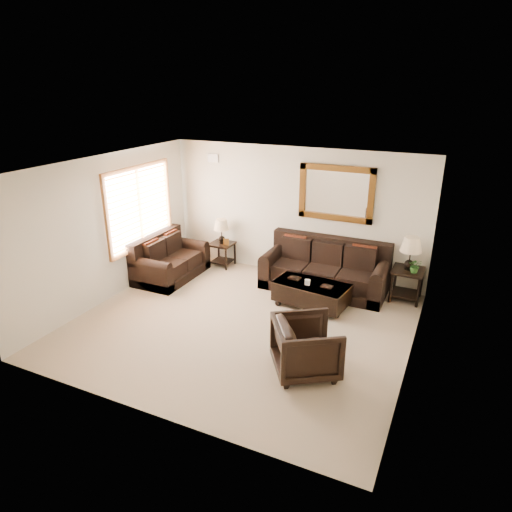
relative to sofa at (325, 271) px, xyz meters
The scene contains 11 objects.
room 2.41m from the sofa, 112.96° to the right, with size 5.51×5.01×2.71m.
window 3.91m from the sofa, 162.47° to the right, with size 0.07×1.96×1.66m.
mirror 1.55m from the sofa, 90.00° to the left, with size 1.50×0.06×1.10m.
air_vent 3.43m from the sofa, behind, with size 0.25×0.02×0.18m, color #999999.
sofa is the anchor object (origin of this frame).
loveseat 3.28m from the sofa, 165.20° to the right, with size 0.96×1.61×0.91m.
end_table_left 2.48m from the sofa, behind, with size 0.49×0.49×1.08m.
end_table_right 1.62m from the sofa, ahead, with size 0.57×0.57×1.25m.
coffee_table 0.85m from the sofa, 89.94° to the right, with size 1.42×0.89×0.57m.
armchair 2.91m from the sofa, 78.31° to the right, with size 0.86×0.81×0.89m, color black.
potted_plant 1.71m from the sofa, ahead, with size 0.24×0.27×0.21m, color #2B5A1F.
Camera 1 is at (3.14, -6.13, 3.90)m, focal length 32.00 mm.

